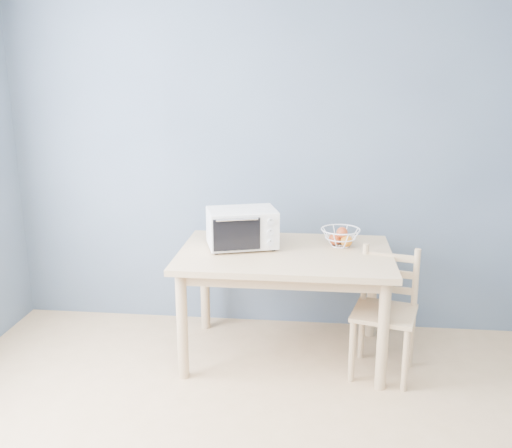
# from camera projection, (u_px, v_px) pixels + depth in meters

# --- Properties ---
(room) EXTENTS (4.01, 4.51, 2.61)m
(room) POSITION_uv_depth(u_px,v_px,m) (230.00, 249.00, 2.00)
(room) COLOR tan
(room) RESTS_ON ground
(dining_table) EXTENTS (1.40, 0.90, 0.75)m
(dining_table) POSITION_uv_depth(u_px,v_px,m) (285.00, 266.00, 3.79)
(dining_table) COLOR tan
(dining_table) RESTS_ON ground
(toaster_oven) EXTENTS (0.52, 0.44, 0.27)m
(toaster_oven) POSITION_uv_depth(u_px,v_px,m) (239.00, 228.00, 3.81)
(toaster_oven) COLOR white
(toaster_oven) RESTS_ON dining_table
(fruit_basket) EXTENTS (0.35, 0.35, 0.14)m
(fruit_basket) POSITION_uv_depth(u_px,v_px,m) (341.00, 237.00, 3.86)
(fruit_basket) COLOR white
(fruit_basket) RESTS_ON dining_table
(dining_chair) EXTENTS (0.47, 0.47, 0.82)m
(dining_chair) POSITION_uv_depth(u_px,v_px,m) (385.00, 313.00, 3.64)
(dining_chair) COLOR tan
(dining_chair) RESTS_ON ground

